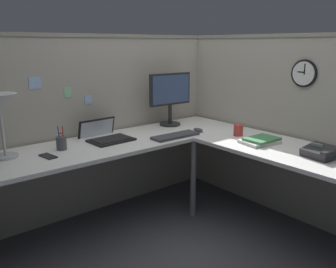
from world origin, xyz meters
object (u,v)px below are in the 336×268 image
office_phone (321,153)px  wall_clock (304,73)px  book_stack (260,140)px  cell_phone (48,156)px  coffee_mug (238,130)px  keyboard (175,136)px  computer_mouse (198,130)px  pen_cup (61,143)px  laptop (105,136)px  monitor (170,95)px

office_phone → wall_clock: (0.36, 0.39, 0.50)m
book_stack → wall_clock: 0.65m
cell_phone → coffee_mug: 1.56m
coffee_mug → wall_clock: (0.33, -0.37, 0.49)m
keyboard → wall_clock: 1.16m
book_stack → computer_mouse: bearing=102.0°
pen_cup → computer_mouse: bearing=-11.8°
keyboard → coffee_mug: size_ratio=4.48×
keyboard → book_stack: (0.40, -0.57, 0.01)m
laptop → coffee_mug: bearing=-34.0°
laptop → pen_cup: (-0.40, -0.07, 0.03)m
pen_cup → wall_clock: size_ratio=0.82×
keyboard → coffee_mug: bearing=-33.0°
monitor → laptop: bearing=-176.5°
monitor → coffee_mug: 0.75m
book_stack → office_phone: bearing=-88.2°
keyboard → office_phone: office_phone is taller
monitor → keyboard: size_ratio=1.16×
laptop → cell_phone: (-0.55, -0.18, -0.02)m
laptop → keyboard: 0.59m
monitor → office_phone: bearing=-83.6°
cell_phone → computer_mouse: bearing=-15.3°
keyboard → cell_phone: (-1.04, 0.15, -0.01)m
pen_cup → keyboard: bearing=-16.1°
keyboard → office_phone: size_ratio=1.89×
pen_cup → office_phone: pen_cup is taller
office_phone → coffee_mug: (0.03, 0.76, 0.01)m
computer_mouse → office_phone: (0.14, -1.08, 0.02)m
computer_mouse → cell_phone: size_ratio=0.72×
keyboard → cell_phone: bearing=172.7°
computer_mouse → office_phone: 1.09m
laptop → computer_mouse: (0.77, -0.32, -0.01)m
laptop → book_stack: 1.27m
office_phone → wall_clock: wall_clock is taller
cell_phone → wall_clock: size_ratio=0.65×
pen_cup → coffee_mug: pen_cup is taller
monitor → wall_clock: wall_clock is taller
office_phone → monitor: bearing=96.4°
keyboard → book_stack: book_stack is taller
book_stack → monitor: bearing=98.8°
cell_phone → wall_clock: 2.07m
computer_mouse → book_stack: size_ratio=0.33×
monitor → laptop: 0.79m
computer_mouse → monitor: bearing=93.5°
monitor → computer_mouse: 0.46m
book_stack → cell_phone: bearing=153.4°
keyboard → cell_phone: size_ratio=2.99×
monitor → wall_clock: size_ratio=2.27×
cell_phone → wall_clock: (1.82, -0.83, 0.53)m
keyboard → pen_cup: pen_cup is taller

